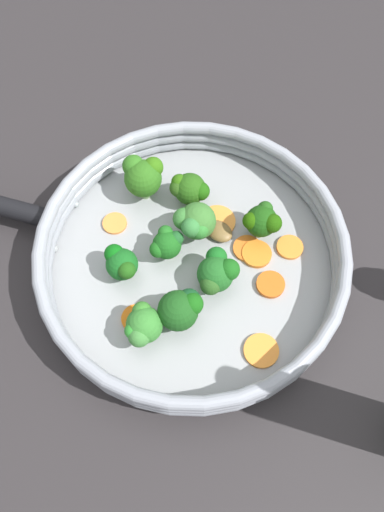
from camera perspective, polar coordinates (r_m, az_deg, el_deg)
The scene contains 23 objects.
ground_plane at distance 0.60m, azimuth 0.00°, elevation -1.31°, with size 4.00×4.00×0.00m, color #282526.
skillet at distance 0.59m, azimuth 0.00°, elevation -0.98°, with size 0.34×0.34×0.02m, color #939699.
skillet_rim_wall at distance 0.57m, azimuth 0.00°, elevation 0.34°, with size 0.35×0.35×0.05m.
skillet_rivet_left at distance 0.64m, azimuth -13.19°, elevation 5.79°, with size 0.01×0.01×0.01m, color #90999B.
skillet_rivet_right at distance 0.61m, azimuth -15.46°, elevation 0.81°, with size 0.01×0.01×0.01m, color gray.
carrot_slice_0 at distance 0.62m, azimuth -8.82°, elevation 3.71°, with size 0.03×0.03×0.00m, color orange.
carrot_slice_1 at distance 0.55m, azimuth 7.91°, elevation -10.66°, with size 0.04×0.04×0.00m, color orange.
carrot_slice_2 at distance 0.59m, azimuth 7.40°, elevation 0.23°, with size 0.04×0.04×0.01m, color orange.
carrot_slice_3 at distance 0.60m, azimuth 11.11°, elevation 1.00°, with size 0.03×0.03×0.00m, color orange.
carrot_slice_4 at distance 0.56m, azimuth -6.40°, elevation -7.13°, with size 0.03×0.03×0.00m, color orange.
carrot_slice_5 at distance 0.58m, azimuth 8.91°, elevation -3.41°, with size 0.03×0.03×0.01m, color #D75D19.
carrot_slice_6 at distance 0.61m, azimuth 2.92°, elevation 3.98°, with size 0.04×0.04×0.00m, color orange.
carrot_slice_7 at distance 0.59m, azimuth 6.35°, elevation 0.86°, with size 0.03×0.03×0.00m, color orange.
broccoli_floret_0 at distance 0.61m, azimuth -5.64°, elevation 9.12°, with size 0.05×0.05×0.06m.
broccoli_floret_1 at distance 0.58m, azimuth 8.01°, elevation 4.00°, with size 0.04×0.05×0.05m.
broccoli_floret_2 at distance 0.53m, azimuth -5.64°, elevation -7.91°, with size 0.05×0.04×0.05m.
broccoli_floret_3 at distance 0.57m, azimuth -2.93°, elevation 1.38°, with size 0.04×0.03×0.04m.
broccoli_floret_4 at distance 0.56m, azimuth -8.09°, elevation -0.85°, with size 0.04×0.04×0.04m.
broccoli_floret_5 at distance 0.57m, azimuth 0.38°, elevation 3.89°, with size 0.05×0.05×0.05m.
broccoli_floret_6 at distance 0.53m, azimuth -1.23°, elevation -6.02°, with size 0.05×0.05×0.05m.
broccoli_floret_7 at distance 0.60m, azimuth -0.34°, elevation 7.67°, with size 0.04×0.05×0.05m.
broccoli_floret_8 at distance 0.55m, azimuth 2.82°, elevation -1.97°, with size 0.05×0.05×0.05m.
mushroom_piece_0 at distance 0.60m, azimuth 3.12°, elevation 2.86°, with size 0.03×0.03×0.01m, color brown.
Camera 1 is at (0.24, 0.08, 0.54)m, focal length 35.00 mm.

